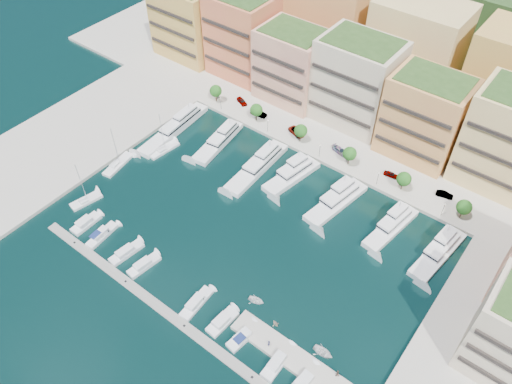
# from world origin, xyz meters

# --- Properties ---
(ground) EXTENTS (400.00, 400.00, 0.00)m
(ground) POSITION_xyz_m (0.00, 0.00, 0.00)
(ground) COLOR black
(ground) RESTS_ON ground
(north_quay) EXTENTS (220.00, 64.00, 2.00)m
(north_quay) POSITION_xyz_m (0.00, 62.00, 0.00)
(north_quay) COLOR #9E998E
(north_quay) RESTS_ON ground
(west_quay) EXTENTS (34.00, 76.00, 2.00)m
(west_quay) POSITION_xyz_m (-62.00, -8.00, 0.00)
(west_quay) COLOR #9E998E
(west_quay) RESTS_ON ground
(hillside) EXTENTS (240.00, 40.00, 58.00)m
(hillside) POSITION_xyz_m (0.00, 110.00, 0.00)
(hillside) COLOR #203616
(hillside) RESTS_ON ground
(south_pontoon) EXTENTS (72.00, 2.20, 0.35)m
(south_pontoon) POSITION_xyz_m (-3.00, -30.00, 0.00)
(south_pontoon) COLOR gray
(south_pontoon) RESTS_ON ground
(finger_pier) EXTENTS (32.00, 5.00, 2.00)m
(finger_pier) POSITION_xyz_m (30.00, -22.00, 0.00)
(finger_pier) COLOR #9E998E
(finger_pier) RESTS_ON ground
(apartment_0) EXTENTS (22.00, 16.50, 24.80)m
(apartment_0) POSITION_xyz_m (-66.00, 49.99, 13.31)
(apartment_0) COLOR #C48C47
(apartment_0) RESTS_ON north_quay
(apartment_1) EXTENTS (20.00, 16.50, 26.80)m
(apartment_1) POSITION_xyz_m (-44.00, 51.99, 14.31)
(apartment_1) COLOR #D66047
(apartment_1) RESTS_ON north_quay
(apartment_2) EXTENTS (20.00, 15.50, 22.80)m
(apartment_2) POSITION_xyz_m (-23.00, 49.99, 12.31)
(apartment_2) COLOR #ECB183
(apartment_2) RESTS_ON north_quay
(apartment_3) EXTENTS (22.00, 16.50, 25.80)m
(apartment_3) POSITION_xyz_m (-2.00, 51.99, 13.81)
(apartment_3) COLOR beige
(apartment_3) RESTS_ON north_quay
(apartment_4) EXTENTS (20.00, 15.50, 23.80)m
(apartment_4) POSITION_xyz_m (20.00, 49.99, 12.81)
(apartment_4) COLOR tan
(apartment_4) RESTS_ON north_quay
(apartment_5) EXTENTS (22.00, 16.50, 26.80)m
(apartment_5) POSITION_xyz_m (42.00, 51.99, 14.31)
(apartment_5) COLOR #E8CD7A
(apartment_5) RESTS_ON north_quay
(backblock_1) EXTENTS (26.00, 18.00, 30.00)m
(backblock_1) POSITION_xyz_m (-25.00, 74.00, 16.00)
(backblock_1) COLOR tan
(backblock_1) RESTS_ON north_quay
(backblock_2) EXTENTS (26.00, 18.00, 30.00)m
(backblock_2) POSITION_xyz_m (5.00, 74.00, 16.00)
(backblock_2) COLOR #E8CD7A
(backblock_2) RESTS_ON north_quay
(tree_0) EXTENTS (3.80, 3.80, 5.65)m
(tree_0) POSITION_xyz_m (-40.00, 33.50, 4.74)
(tree_0) COLOR #473323
(tree_0) RESTS_ON north_quay
(tree_1) EXTENTS (3.80, 3.80, 5.65)m
(tree_1) POSITION_xyz_m (-24.00, 33.50, 4.74)
(tree_1) COLOR #473323
(tree_1) RESTS_ON north_quay
(tree_2) EXTENTS (3.80, 3.80, 5.65)m
(tree_2) POSITION_xyz_m (-8.00, 33.50, 4.74)
(tree_2) COLOR #473323
(tree_2) RESTS_ON north_quay
(tree_3) EXTENTS (3.80, 3.80, 5.65)m
(tree_3) POSITION_xyz_m (8.00, 33.50, 4.74)
(tree_3) COLOR #473323
(tree_3) RESTS_ON north_quay
(tree_4) EXTENTS (3.80, 3.80, 5.65)m
(tree_4) POSITION_xyz_m (24.00, 33.50, 4.74)
(tree_4) COLOR #473323
(tree_4) RESTS_ON north_quay
(tree_5) EXTENTS (3.80, 3.80, 5.65)m
(tree_5) POSITION_xyz_m (40.00, 33.50, 4.74)
(tree_5) COLOR #473323
(tree_5) RESTS_ON north_quay
(lamppost_0) EXTENTS (0.30, 0.30, 4.20)m
(lamppost_0) POSITION_xyz_m (-36.00, 31.20, 3.83)
(lamppost_0) COLOR black
(lamppost_0) RESTS_ON north_quay
(lamppost_1) EXTENTS (0.30, 0.30, 4.20)m
(lamppost_1) POSITION_xyz_m (-18.00, 31.20, 3.83)
(lamppost_1) COLOR black
(lamppost_1) RESTS_ON north_quay
(lamppost_2) EXTENTS (0.30, 0.30, 4.20)m
(lamppost_2) POSITION_xyz_m (0.00, 31.20, 3.83)
(lamppost_2) COLOR black
(lamppost_2) RESTS_ON north_quay
(lamppost_3) EXTENTS (0.30, 0.30, 4.20)m
(lamppost_3) POSITION_xyz_m (18.00, 31.20, 3.83)
(lamppost_3) COLOR black
(lamppost_3) RESTS_ON north_quay
(lamppost_4) EXTENTS (0.30, 0.30, 4.20)m
(lamppost_4) POSITION_xyz_m (36.00, 31.20, 3.83)
(lamppost_4) COLOR black
(lamppost_4) RESTS_ON north_quay
(yacht_0) EXTENTS (6.44, 27.77, 7.30)m
(yacht_0) POSITION_xyz_m (-40.94, 16.39, 1.21)
(yacht_0) COLOR silver
(yacht_0) RESTS_ON ground
(yacht_1) EXTENTS (7.44, 20.91, 7.30)m
(yacht_1) POSITION_xyz_m (-26.67, 19.58, 1.09)
(yacht_1) COLOR silver
(yacht_1) RESTS_ON ground
(yacht_2) EXTENTS (5.88, 23.94, 7.30)m
(yacht_2) POSITION_xyz_m (-11.21, 18.11, 1.21)
(yacht_2) COLOR silver
(yacht_2) RESTS_ON ground
(yacht_3) EXTENTS (7.74, 18.44, 7.30)m
(yacht_3) POSITION_xyz_m (-1.66, 20.81, 1.21)
(yacht_3) COLOR silver
(yacht_3) RESTS_ON ground
(yacht_4) EXTENTS (8.01, 20.48, 7.30)m
(yacht_4) POSITION_xyz_m (12.93, 19.81, 1.09)
(yacht_4) COLOR silver
(yacht_4) RESTS_ON ground
(yacht_5) EXTENTS (6.69, 18.42, 7.30)m
(yacht_5) POSITION_xyz_m (27.96, 20.75, 1.21)
(yacht_5) COLOR silver
(yacht_5) RESTS_ON ground
(yacht_6) EXTENTS (6.80, 19.34, 7.30)m
(yacht_6) POSITION_xyz_m (40.31, 20.33, 1.21)
(yacht_6) COLOR silver
(yacht_6) RESTS_ON ground
(cruiser_0) EXTENTS (2.88, 7.80, 2.55)m
(cruiser_0) POSITION_xyz_m (-32.45, -24.58, 0.55)
(cruiser_0) COLOR silver
(cruiser_0) RESTS_ON ground
(cruiser_1) EXTENTS (3.17, 8.96, 2.66)m
(cruiser_1) POSITION_xyz_m (-26.41, -24.62, 0.57)
(cruiser_1) COLOR silver
(cruiser_1) RESTS_ON ground
(cruiser_2) EXTENTS (3.62, 8.83, 2.55)m
(cruiser_2) POSITION_xyz_m (-17.74, -24.59, 0.55)
(cruiser_2) COLOR silver
(cruiser_2) RESTS_ON ground
(cruiser_3) EXTENTS (3.57, 8.35, 2.55)m
(cruiser_3) POSITION_xyz_m (-11.82, -24.59, 0.55)
(cruiser_3) COLOR silver
(cruiser_3) RESTS_ON ground
(cruiser_5) EXTENTS (3.05, 8.96, 2.55)m
(cruiser_5) POSITION_xyz_m (4.47, -24.60, 0.55)
(cruiser_5) COLOR silver
(cruiser_5) RESTS_ON ground
(cruiser_6) EXTENTS (3.29, 7.59, 2.55)m
(cruiser_6) POSITION_xyz_m (11.78, -24.58, 0.55)
(cruiser_6) COLOR silver
(cruiser_6) RESTS_ON ground
(cruiser_7) EXTENTS (3.55, 7.84, 2.66)m
(cruiser_7) POSITION_xyz_m (17.38, -24.60, 0.57)
(cruiser_7) COLOR silver
(cruiser_7) RESTS_ON ground
(cruiser_8) EXTENTS (2.89, 8.55, 2.55)m
(cruiser_8) POSITION_xyz_m (26.16, -24.59, 0.55)
(cruiser_8) COLOR silver
(cruiser_8) RESTS_ON ground
(cruiser_9) EXTENTS (3.38, 7.80, 2.55)m
(cruiser_9) POSITION_xyz_m (32.49, -24.58, 0.55)
(cruiser_9) COLOR silver
(cruiser_9) RESTS_ON ground
(sailboat_1) EXTENTS (4.51, 10.74, 13.20)m
(sailboat_1) POSITION_xyz_m (-42.63, -5.22, 0.31)
(sailboat_1) COLOR silver
(sailboat_1) RESTS_ON ground
(sailboat_0) EXTENTS (4.48, 8.58, 13.20)m
(sailboat_0) POSITION_xyz_m (-38.67, -19.51, 0.32)
(sailboat_0) COLOR silver
(sailboat_0) RESTS_ON ground
(sailboat_2) EXTENTS (3.91, 9.76, 13.20)m
(sailboat_2) POSITION_xyz_m (-37.02, 6.99, 0.31)
(sailboat_2) COLOR silver
(sailboat_2) RESTS_ON ground
(tender_2) EXTENTS (4.30, 3.11, 0.88)m
(tender_2) POSITION_xyz_m (32.15, -17.33, 0.44)
(tender_2) COLOR silver
(tender_2) RESTS_ON ground
(tender_0) EXTENTS (4.09, 3.31, 0.75)m
(tender_0) POSITION_xyz_m (14.24, -16.06, 0.37)
(tender_0) COLOR silver
(tender_0) RESTS_ON ground
(tender_1) EXTENTS (2.14, 2.02, 0.90)m
(tender_1) POSITION_xyz_m (20.83, -17.97, 0.45)
(tender_1) COLOR #C5AF97
(tender_1) RESTS_ON ground
(car_0) EXTENTS (4.87, 3.46, 1.54)m
(car_0) POSITION_xyz_m (-32.82, 37.52, 1.77)
(car_0) COLOR gray
(car_0) RESTS_ON north_quay
(car_1) EXTENTS (5.34, 2.37, 1.70)m
(car_1) POSITION_xyz_m (-24.81, 35.73, 1.85)
(car_1) COLOR gray
(car_1) RESTS_ON north_quay
(car_2) EXTENTS (6.17, 4.22, 1.57)m
(car_2) POSITION_xyz_m (-10.56, 35.51, 1.78)
(car_2) COLOR gray
(car_2) RESTS_ON north_quay
(car_3) EXTENTS (5.40, 3.09, 1.47)m
(car_3) POSITION_xyz_m (3.71, 36.20, 1.74)
(car_3) COLOR gray
(car_3) RESTS_ON north_quay
(car_4) EXTENTS (4.17, 2.16, 1.36)m
(car_4) POSITION_xyz_m (19.59, 36.25, 1.68)
(car_4) COLOR gray
(car_4) RESTS_ON north_quay
(car_5) EXTENTS (4.57, 2.44, 1.43)m
(car_5) POSITION_xyz_m (33.99, 37.85, 1.72)
(car_5) COLOR gray
(car_5) RESTS_ON north_quay
(person_0) EXTENTS (0.61, 0.75, 1.79)m
(person_0) POSITION_xyz_m (22.83, -23.01, 1.90)
(person_0) COLOR #232447
(person_0) RESTS_ON finger_pier
(person_1) EXTENTS (1.17, 1.10, 1.91)m
(person_1) POSITION_xyz_m (36.82, -20.00, 1.96)
(person_1) COLOR #4F3A2F
(person_1) RESTS_ON finger_pier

